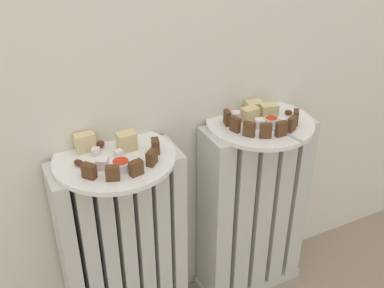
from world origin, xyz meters
name	(u,v)px	position (x,y,z in m)	size (l,w,h in m)	color
radiator_left	(124,254)	(-0.21, 0.28, 0.30)	(0.34, 0.13, 0.60)	silver
radiator_right	(252,212)	(0.21, 0.28, 0.30)	(0.34, 0.13, 0.60)	silver
plate_left	(115,158)	(-0.21, 0.28, 0.61)	(0.30, 0.30, 0.01)	white
plate_right	(260,123)	(0.21, 0.28, 0.61)	(0.30, 0.30, 0.01)	white
dark_cake_slice_left_0	(89,171)	(-0.29, 0.22, 0.63)	(0.03, 0.02, 0.03)	#56351E
dark_cake_slice_left_1	(113,173)	(-0.24, 0.19, 0.63)	(0.03, 0.02, 0.03)	#56351E
dark_cake_slice_left_2	(136,168)	(-0.19, 0.18, 0.63)	(0.03, 0.02, 0.03)	#56351E
dark_cake_slice_left_3	(152,158)	(-0.14, 0.21, 0.63)	(0.03, 0.02, 0.03)	#56351E
dark_cake_slice_left_4	(155,146)	(-0.11, 0.25, 0.63)	(0.03, 0.02, 0.03)	#56351E
marble_cake_slice_left_0	(85,142)	(-0.26, 0.34, 0.64)	(0.05, 0.03, 0.05)	beige
marble_cake_slice_left_1	(127,141)	(-0.17, 0.30, 0.64)	(0.04, 0.03, 0.05)	beige
turkish_delight_left_0	(102,164)	(-0.25, 0.24, 0.63)	(0.03, 0.03, 0.03)	white
turkish_delight_left_1	(96,152)	(-0.25, 0.31, 0.62)	(0.02, 0.02, 0.02)	white
turkish_delight_left_2	(119,154)	(-0.20, 0.27, 0.62)	(0.02, 0.02, 0.02)	white
medjool_date_left_0	(100,144)	(-0.23, 0.33, 0.62)	(0.02, 0.02, 0.02)	#4C2814
medjool_date_left_1	(79,163)	(-0.30, 0.28, 0.62)	(0.03, 0.02, 0.02)	#4C2814
jam_bowl_left	(121,165)	(-0.21, 0.22, 0.63)	(0.05, 0.05, 0.02)	white
dark_cake_slice_right_0	(227,118)	(0.12, 0.30, 0.63)	(0.03, 0.01, 0.04)	#56351E
dark_cake_slice_right_1	(235,124)	(0.12, 0.26, 0.63)	(0.03, 0.01, 0.04)	#56351E
dark_cake_slice_right_2	(249,129)	(0.13, 0.22, 0.63)	(0.03, 0.01, 0.04)	#56351E
dark_cake_slice_right_3	(266,131)	(0.17, 0.19, 0.63)	(0.03, 0.01, 0.04)	#56351E
dark_cake_slice_right_4	(281,129)	(0.21, 0.19, 0.63)	(0.03, 0.01, 0.04)	#56351E
dark_cake_slice_right_5	(292,124)	(0.25, 0.20, 0.63)	(0.03, 0.01, 0.04)	#56351E
dark_cake_slice_right_6	(296,117)	(0.28, 0.22, 0.63)	(0.03, 0.01, 0.04)	#56351E
marble_cake_slice_right_0	(250,115)	(0.18, 0.29, 0.63)	(0.04, 0.03, 0.04)	beige
marble_cake_slice_right_1	(254,107)	(0.22, 0.33, 0.63)	(0.04, 0.04, 0.04)	beige
marble_cake_slice_right_2	(269,111)	(0.24, 0.29, 0.63)	(0.05, 0.03, 0.04)	beige
turkish_delight_right_0	(283,122)	(0.25, 0.23, 0.62)	(0.02, 0.02, 0.02)	white
turkish_delight_right_1	(260,123)	(0.19, 0.25, 0.63)	(0.02, 0.02, 0.02)	white
turkish_delight_right_2	(236,116)	(0.15, 0.31, 0.63)	(0.02, 0.02, 0.02)	white
medjool_date_right_0	(274,107)	(0.28, 0.32, 0.62)	(0.03, 0.02, 0.02)	#4C2814
medjool_date_right_1	(289,112)	(0.30, 0.28, 0.62)	(0.02, 0.02, 0.01)	#4C2814
jam_bowl_right	(271,121)	(0.22, 0.25, 0.62)	(0.04, 0.04, 0.02)	white
fork	(285,133)	(0.23, 0.19, 0.61)	(0.04, 0.10, 0.00)	#B7B7BC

